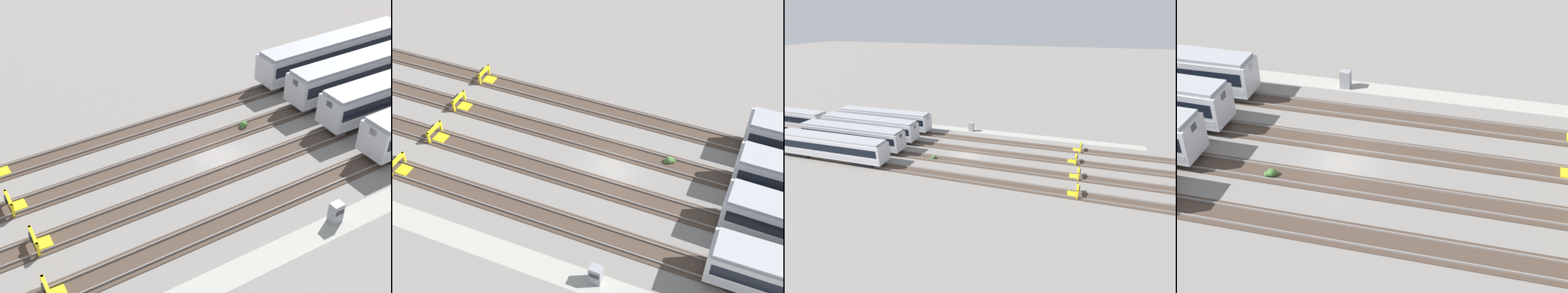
# 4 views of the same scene
# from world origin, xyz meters

# --- Properties ---
(ground_plane) EXTENTS (400.00, 400.00, 0.00)m
(ground_plane) POSITION_xyz_m (0.00, 0.00, 0.00)
(ground_plane) COLOR gray
(service_walkway) EXTENTS (54.00, 2.00, 0.01)m
(service_walkway) POSITION_xyz_m (0.00, -11.07, 0.00)
(service_walkway) COLOR #9E9E93
(service_walkway) RESTS_ON ground
(rail_track_nearest) EXTENTS (90.00, 2.24, 0.21)m
(rail_track_nearest) POSITION_xyz_m (0.00, -6.92, 0.04)
(rail_track_nearest) COLOR #47382D
(rail_track_nearest) RESTS_ON ground
(rail_track_near_inner) EXTENTS (90.00, 2.24, 0.21)m
(rail_track_near_inner) POSITION_xyz_m (0.00, -2.31, 0.04)
(rail_track_near_inner) COLOR #47382D
(rail_track_near_inner) RESTS_ON ground
(rail_track_middle) EXTENTS (90.00, 2.24, 0.21)m
(rail_track_middle) POSITION_xyz_m (0.00, 2.31, 0.04)
(rail_track_middle) COLOR #47382D
(rail_track_middle) RESTS_ON ground
(rail_track_far_inner) EXTENTS (90.00, 2.24, 0.21)m
(rail_track_far_inner) POSITION_xyz_m (0.00, 6.92, 0.04)
(rail_track_far_inner) COLOR #47382D
(rail_track_far_inner) RESTS_ON ground
(electrical_cabinet) EXTENTS (0.90, 0.73, 1.60)m
(electrical_cabinet) POSITION_xyz_m (2.80, -10.71, 0.80)
(electrical_cabinet) COLOR gray
(electrical_cabinet) RESTS_ON ground
(weed_clump) EXTENTS (0.92, 0.70, 0.64)m
(weed_clump) POSITION_xyz_m (4.33, 2.56, 0.24)
(weed_clump) COLOR #427033
(weed_clump) RESTS_ON ground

